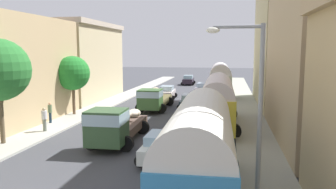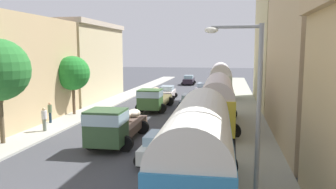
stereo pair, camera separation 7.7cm
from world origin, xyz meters
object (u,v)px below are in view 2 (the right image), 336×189
at_px(car_1, 189,80).
at_px(car_3, 190,101).
at_px(car_0, 167,92).
at_px(cargo_truck_0, 115,125).
at_px(parked_bus_2, 220,78).
at_px(streetlamp_near, 251,106).
at_px(parked_bus_1, 218,99).
at_px(parked_bus_0, 198,147).
at_px(cargo_truck_1, 154,98).
at_px(car_2, 161,147).
at_px(pedestrian_0, 44,118).
at_px(car_4, 204,88).
at_px(pedestrian_1, 50,112).

height_order(car_1, car_3, car_1).
distance_m(car_0, car_3, 6.95).
xyz_separation_m(cargo_truck_0, car_0, (-0.47, 19.62, -0.48)).
bearing_deg(parked_bus_2, car_1, 112.45).
relative_size(car_0, streetlamp_near, 0.63).
bearing_deg(car_0, parked_bus_1, -65.16).
relative_size(parked_bus_0, parked_bus_1, 0.91).
bearing_deg(car_0, cargo_truck_1, -88.66).
bearing_deg(parked_bus_1, car_1, 100.90).
bearing_deg(car_2, cargo_truck_0, 144.82).
distance_m(car_3, pedestrian_0, 14.69).
height_order(car_0, streetlamp_near, streetlamp_near).
relative_size(parked_bus_0, cargo_truck_1, 1.24).
distance_m(cargo_truck_0, pedestrian_0, 6.11).
bearing_deg(parked_bus_1, pedestrian_0, -161.82).
distance_m(parked_bus_1, parked_bus_2, 17.16).
bearing_deg(car_3, pedestrian_0, -126.97).
distance_m(car_2, streetlamp_near, 7.54).
xyz_separation_m(car_4, pedestrian_0, (-9.23, -23.35, 0.29)).
distance_m(cargo_truck_0, car_3, 13.96).
bearing_deg(car_0, car_2, -80.14).
distance_m(car_1, pedestrian_0, 35.20).
relative_size(parked_bus_2, car_1, 2.17).
relative_size(cargo_truck_1, pedestrian_1, 4.13).
height_order(cargo_truck_0, car_0, cargo_truck_0).
height_order(parked_bus_1, cargo_truck_0, parked_bus_1).
relative_size(cargo_truck_0, car_4, 1.58).
xyz_separation_m(cargo_truck_0, car_3, (3.02, 13.62, -0.53)).
bearing_deg(car_4, car_3, -91.97).
bearing_deg(parked_bus_0, cargo_truck_1, 107.93).
bearing_deg(cargo_truck_0, car_0, 91.38).
relative_size(parked_bus_0, parked_bus_2, 0.95).
bearing_deg(pedestrian_1, parked_bus_0, -41.56).
distance_m(parked_bus_0, car_4, 32.07).
bearing_deg(streetlamp_near, parked_bus_2, 93.40).
bearing_deg(pedestrian_0, pedestrian_1, 112.10).
xyz_separation_m(parked_bus_1, pedestrian_0, (-11.76, -3.86, -1.10)).
distance_m(cargo_truck_1, pedestrian_0, 11.35).
distance_m(car_2, car_3, 15.98).
height_order(cargo_truck_1, car_1, cargo_truck_1).
xyz_separation_m(car_0, streetlamp_near, (7.96, -27.41, 3.16)).
distance_m(parked_bus_2, streetlamp_near, 30.79).
bearing_deg(parked_bus_2, car_4, 134.00).
relative_size(car_3, car_4, 0.97).
relative_size(car_1, car_3, 1.02).
xyz_separation_m(car_1, pedestrian_0, (-5.82, -34.71, 0.23)).
height_order(cargo_truck_0, streetlamp_near, streetlamp_near).
relative_size(car_2, streetlamp_near, 0.56).
bearing_deg(car_4, parked_bus_1, -82.60).
xyz_separation_m(parked_bus_1, car_0, (-6.42, 13.88, -1.35)).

